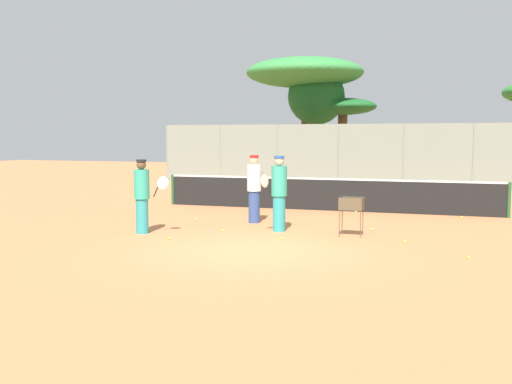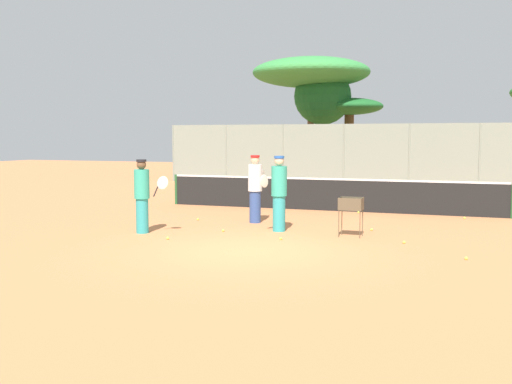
{
  "view_description": "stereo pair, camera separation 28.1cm",
  "coord_description": "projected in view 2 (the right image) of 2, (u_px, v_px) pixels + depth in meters",
  "views": [
    {
      "loc": [
        4.14,
        -11.75,
        2.4
      ],
      "look_at": [
        -0.79,
        2.7,
        1.0
      ],
      "focal_mm": 42.0,
      "sensor_mm": 36.0,
      "label": 1
    },
    {
      "loc": [
        4.41,
        -11.65,
        2.4
      ],
      "look_at": [
        -0.79,
        2.7,
        1.0
      ],
      "focal_mm": 42.0,
      "sensor_mm": 36.0,
      "label": 2
    }
  ],
  "objects": [
    {
      "name": "tree_1",
      "position": [
        311.0,
        73.0,
        34.29
      ],
      "size": [
        6.72,
        6.72,
        6.93
      ],
      "color": "brown",
      "rests_on": "ground_plane"
    },
    {
      "name": "tennis_ball_4",
      "position": [
        198.0,
        219.0,
        17.32
      ],
      "size": [
        0.07,
        0.07,
        0.07
      ],
      "primitive_type": "sphere",
      "color": "#D1E54C",
      "rests_on": "ground_plane"
    },
    {
      "name": "tennis_ball_0",
      "position": [
        168.0,
        238.0,
        14.07
      ],
      "size": [
        0.07,
        0.07,
        0.07
      ],
      "primitive_type": "sphere",
      "color": "#D1E54C",
      "rests_on": "ground_plane"
    },
    {
      "name": "parked_car",
      "position": [
        484.0,
        172.0,
        29.8
      ],
      "size": [
        4.2,
        1.7,
        1.6
      ],
      "color": "white",
      "rests_on": "ground_plane"
    },
    {
      "name": "tree_0",
      "position": [
        349.0,
        109.0,
        34.65
      ],
      "size": [
        3.88,
        3.88,
        4.66
      ],
      "color": "brown",
      "rests_on": "ground_plane"
    },
    {
      "name": "tennis_ball_1",
      "position": [
        281.0,
        239.0,
        14.01
      ],
      "size": [
        0.07,
        0.07,
        0.07
      ],
      "primitive_type": "sphere",
      "color": "#D1E54C",
      "rests_on": "ground_plane"
    },
    {
      "name": "tennis_ball_5",
      "position": [
        223.0,
        230.0,
        15.23
      ],
      "size": [
        0.07,
        0.07,
        0.07
      ],
      "primitive_type": "sphere",
      "color": "#D1E54C",
      "rests_on": "ground_plane"
    },
    {
      "name": "tennis_ball_3",
      "position": [
        466.0,
        258.0,
        11.73
      ],
      "size": [
        0.07,
        0.07,
        0.07
      ],
      "primitive_type": "sphere",
      "color": "#D1E54C",
      "rests_on": "ground_plane"
    },
    {
      "name": "player_white_outfit",
      "position": [
        142.0,
        195.0,
        14.94
      ],
      "size": [
        0.94,
        0.38,
        1.85
      ],
      "rotation": [
        0.0,
        0.0,
        0.12
      ],
      "color": "teal",
      "rests_on": "ground_plane"
    },
    {
      "name": "player_yellow_shirt",
      "position": [
        255.0,
        188.0,
        16.77
      ],
      "size": [
        0.39,
        0.96,
        1.9
      ],
      "rotation": [
        0.0,
        0.0,
        1.52
      ],
      "color": "#334C8C",
      "rests_on": "ground_plane"
    },
    {
      "name": "player_red_cap",
      "position": [
        279.0,
        192.0,
        15.22
      ],
      "size": [
        0.51,
        0.91,
        1.93
      ],
      "rotation": [
        0.0,
        0.0,
        4.32
      ],
      "color": "teal",
      "rests_on": "ground_plane"
    },
    {
      "name": "ball_cart",
      "position": [
        351.0,
        207.0,
        14.4
      ],
      "size": [
        0.56,
        0.41,
        0.95
      ],
      "color": "brown",
      "rests_on": "ground_plane"
    },
    {
      "name": "tennis_ball_6",
      "position": [
        372.0,
        230.0,
        15.38
      ],
      "size": [
        0.07,
        0.07,
        0.07
      ],
      "primitive_type": "sphere",
      "color": "#D1E54C",
      "rests_on": "ground_plane"
    },
    {
      "name": "tennis_ball_8",
      "position": [
        465.0,
        218.0,
        17.59
      ],
      "size": [
        0.07,
        0.07,
        0.07
      ],
      "primitive_type": "sphere",
      "color": "#D1E54C",
      "rests_on": "ground_plane"
    },
    {
      "name": "back_fence",
      "position": [
        376.0,
        155.0,
        28.94
      ],
      "size": [
        22.06,
        0.08,
        3.05
      ],
      "color": "gray",
      "rests_on": "ground_plane"
    },
    {
      "name": "tree_3",
      "position": [
        323.0,
        97.0,
        34.31
      ],
      "size": [
        3.27,
        3.27,
        6.38
      ],
      "color": "brown",
      "rests_on": "ground_plane"
    },
    {
      "name": "tennis_ball_2",
      "position": [
        404.0,
        242.0,
        13.52
      ],
      "size": [
        0.07,
        0.07,
        0.07
      ],
      "primitive_type": "sphere",
      "color": "#D1E54C",
      "rests_on": "ground_plane"
    },
    {
      "name": "ground_plane",
      "position": [
        248.0,
        251.0,
        12.62
      ],
      "size": [
        80.0,
        80.0,
        0.0
      ],
      "primitive_type": "plane",
      "color": "#D37F4C"
    },
    {
      "name": "tennis_net",
      "position": [
        328.0,
        194.0,
        19.55
      ],
      "size": [
        11.22,
        0.1,
        1.07
      ],
      "color": "#26592D",
      "rests_on": "ground_plane"
    },
    {
      "name": "tennis_ball_7",
      "position": [
        358.0,
        212.0,
        18.93
      ],
      "size": [
        0.07,
        0.07,
        0.07
      ],
      "primitive_type": "sphere",
      "color": "#D1E54C",
      "rests_on": "ground_plane"
    }
  ]
}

